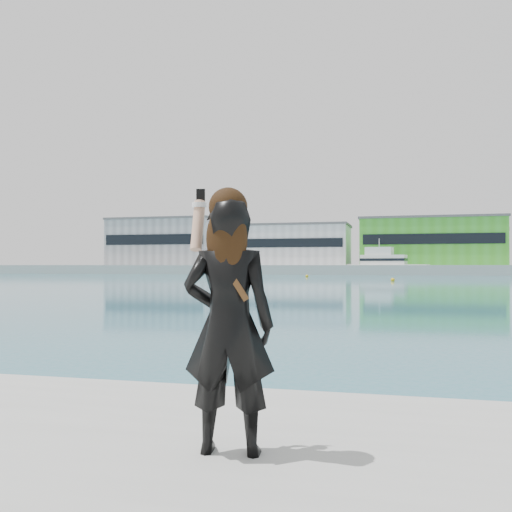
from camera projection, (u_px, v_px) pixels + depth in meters
The scene contains 11 objects.
ground at pixel (188, 512), 4.56m from camera, with size 500.00×500.00×0.00m, color #1A697B.
far_quay at pixel (393, 269), 130.54m from camera, with size 320.00×40.00×2.00m, color #9E9E99.
warehouse_grey_left at pixel (167, 242), 142.26m from camera, with size 26.52×16.36×11.50m.
warehouse_white at pixel (297, 245), 134.11m from camera, with size 24.48×15.35×9.50m.
warehouse_green at pixel (430, 241), 126.71m from camera, with size 30.60×16.36×10.50m.
flagpole_left at pixel (224, 245), 131.26m from camera, with size 1.28×0.16×8.00m.
flagpole_right at pixel (504, 243), 116.46m from camera, with size 1.28×0.16×8.00m.
motor_yacht at pixel (386, 265), 115.28m from camera, with size 16.43×7.14×7.42m.
buoy_near at pixel (393, 281), 70.32m from camera, with size 0.50×0.50×0.50m, color #DFA80B.
buoy_far at pixel (307, 277), 95.51m from camera, with size 0.50×0.50×0.50m, color #DFA80B.
woman at pixel (228, 317), 3.58m from camera, with size 0.63×0.45×1.69m.
Camera 1 is at (1.66, -4.32, 1.98)m, focal length 40.00 mm.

